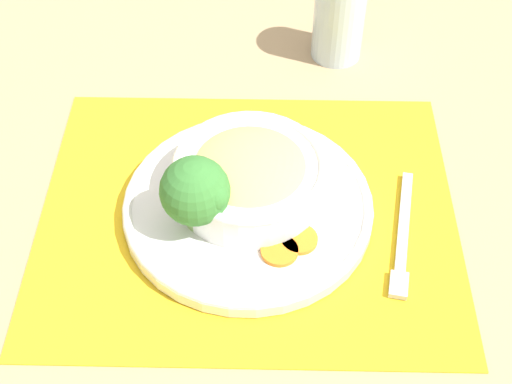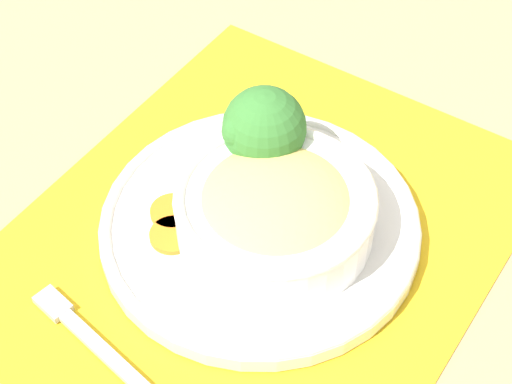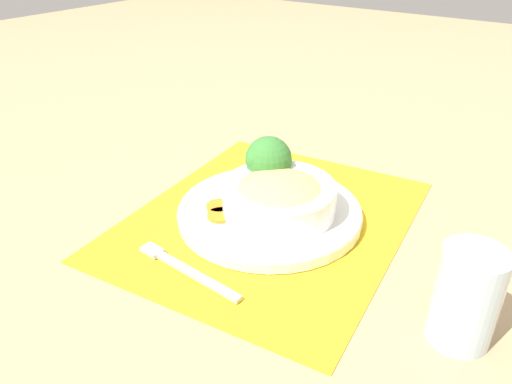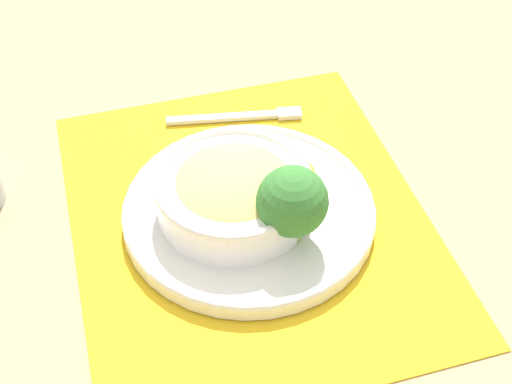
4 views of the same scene
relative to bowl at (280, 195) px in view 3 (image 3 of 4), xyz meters
The scene contains 9 objects.
ground_plane 0.05m from the bowl, 100.98° to the left, with size 4.00×4.00×0.00m, color tan.
placemat 0.05m from the bowl, 100.98° to the left, with size 0.53×0.46×0.00m.
plate 0.04m from the bowl, 100.98° to the left, with size 0.29×0.29×0.02m.
bowl is the anchor object (origin of this frame).
broccoli_floret 0.08m from the bowl, 49.37° to the left, with size 0.08×0.08×0.09m.
carrot_slice_near 0.10m from the bowl, 119.53° to the left, with size 0.04×0.04×0.01m.
carrot_slice_middle 0.10m from the bowl, 136.04° to the left, with size 0.04×0.04×0.01m.
water_glass 0.32m from the bowl, 106.28° to the right, with size 0.07×0.07×0.12m.
fork 0.19m from the bowl, 166.21° to the left, with size 0.03×0.18×0.01m.
Camera 3 is at (-0.57, -0.38, 0.43)m, focal length 35.00 mm.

